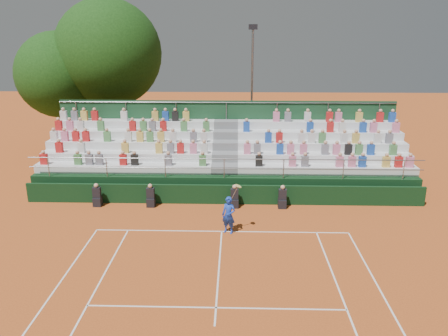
{
  "coord_description": "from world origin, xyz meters",
  "views": [
    {
      "loc": [
        0.58,
        -17.28,
        8.36
      ],
      "look_at": [
        0.0,
        3.5,
        1.8
      ],
      "focal_mm": 35.0,
      "sensor_mm": 36.0,
      "label": 1
    }
  ],
  "objects_px": {
    "tennis_player": "(229,215)",
    "floodlight_mast": "(252,80)",
    "tree_east": "(109,53)",
    "tree_west": "(60,75)"
  },
  "relations": [
    {
      "from": "tree_east",
      "to": "floodlight_mast",
      "type": "distance_m",
      "value": 10.0
    },
    {
      "from": "tree_west",
      "to": "floodlight_mast",
      "type": "bearing_deg",
      "value": 5.09
    },
    {
      "from": "tennis_player",
      "to": "floodlight_mast",
      "type": "bearing_deg",
      "value": 84.32
    },
    {
      "from": "floodlight_mast",
      "to": "tree_east",
      "type": "bearing_deg",
      "value": -176.26
    },
    {
      "from": "floodlight_mast",
      "to": "tennis_player",
      "type": "bearing_deg",
      "value": -95.68
    },
    {
      "from": "tennis_player",
      "to": "floodlight_mast",
      "type": "distance_m",
      "value": 14.55
    },
    {
      "from": "tree_west",
      "to": "floodlight_mast",
      "type": "relative_size",
      "value": 0.96
    },
    {
      "from": "tennis_player",
      "to": "tree_east",
      "type": "xyz_separation_m",
      "value": [
        -8.44,
        13.2,
        6.05
      ]
    },
    {
      "from": "tree_west",
      "to": "tree_east",
      "type": "xyz_separation_m",
      "value": [
        3.32,
        0.53,
        1.41
      ]
    },
    {
      "from": "tree_west",
      "to": "floodlight_mast",
      "type": "distance_m",
      "value": 13.19
    }
  ]
}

